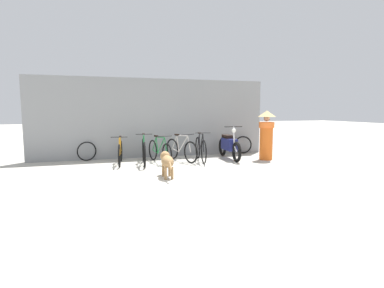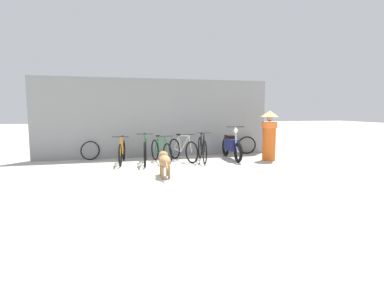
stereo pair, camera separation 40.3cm
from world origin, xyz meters
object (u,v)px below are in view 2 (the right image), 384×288
person_in_robes (269,133)px  spare_tire_right (247,145)px  bicycle_2 (161,151)px  stray_dog (165,161)px  bicycle_0 (122,152)px  spare_tire_left (90,151)px  bicycle_1 (145,151)px  motorcycle (232,146)px  bicycle_4 (202,149)px  bicycle_3 (183,150)px

person_in_robes → spare_tire_right: bearing=-99.6°
person_in_robes → bicycle_2: bearing=-20.4°
stray_dog → bicycle_0: bearing=26.6°
bicycle_0 → bicycle_2: (1.14, -0.18, 0.00)m
spare_tire_left → bicycle_1: bearing=-32.6°
motorcycle → person_in_robes: 1.24m
bicycle_4 → person_in_robes: person_in_robes is taller
bicycle_0 → bicycle_1: bearing=79.0°
bicycle_2 → bicycle_4: (1.28, -0.06, 0.03)m
motorcycle → spare_tire_left: bearing=-98.1°
bicycle_3 → person_in_robes: 2.77m
bicycle_2 → spare_tire_left: bearing=-127.7°
bicycle_1 → stray_dog: bearing=14.5°
bicycle_2 → stray_dog: (-0.20, -1.94, 0.04)m
bicycle_0 → stray_dog: bicycle_0 is taller
motorcycle → spare_tire_right: 1.35m
bicycle_4 → bicycle_2: bearing=-85.0°
bicycle_2 → bicycle_3: (0.70, 0.12, 0.00)m
bicycle_3 → stray_dog: (-0.90, -2.06, 0.04)m
bicycle_0 → bicycle_4: (2.42, -0.24, 0.04)m
spare_tire_right → bicycle_1: bearing=-164.5°
motorcycle → spare_tire_right: size_ratio=3.03×
bicycle_4 → motorcycle: 1.04m
bicycle_2 → spare_tire_right: (3.27, 1.01, -0.03)m
bicycle_1 → motorcycle: size_ratio=0.93×
bicycle_4 → person_in_robes: bearing=88.3°
bicycle_3 → stray_dog: bearing=-43.5°
spare_tire_right → bicycle_3: bearing=-161.0°
bicycle_1 → person_in_robes: size_ratio=1.15×
bicycle_4 → bicycle_3: bearing=-99.6°
bicycle_2 → spare_tire_left: size_ratio=2.81×
person_in_robes → stray_dog: bearing=9.7°
bicycle_1 → person_in_robes: person_in_robes is taller
motorcycle → bicycle_0: bearing=-87.8°
bicycle_1 → spare_tire_left: size_ratio=2.97×
stray_dog → spare_tire_left: size_ratio=1.68×
person_in_robes → bicycle_0: bearing=-20.9°
bicycle_3 → spare_tire_right: bicycle_3 is taller
bicycle_4 → person_in_robes: (2.09, -0.35, 0.47)m
spare_tire_left → bicycle_0: bearing=-40.8°
bicycle_0 → motorcycle: 3.44m
person_in_robes → spare_tire_left: size_ratio=2.58×
bicycle_3 → motorcycle: motorcycle is taller
bicycle_2 → stray_dog: bicycle_2 is taller
bicycle_2 → bicycle_3: size_ratio=1.08×
bicycle_3 → spare_tire_right: 2.72m
bicycle_3 → motorcycle: 1.61m
bicycle_4 → bicycle_1: bearing=-83.2°
person_in_robes → spare_tire_right: (-0.10, 1.42, -0.54)m
bicycle_2 → motorcycle: bearing=79.9°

